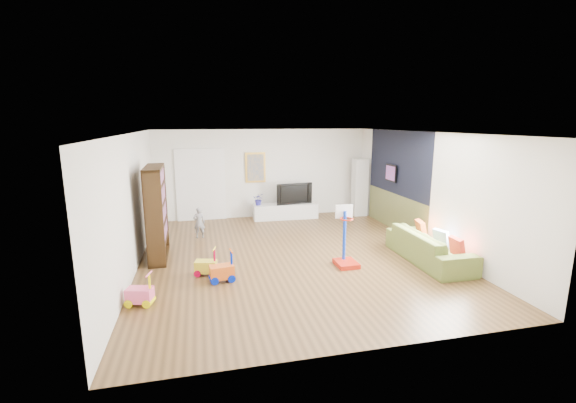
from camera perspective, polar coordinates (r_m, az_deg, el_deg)
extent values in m
cube|color=brown|center=(8.66, 0.61, -8.00)|extent=(6.50, 7.50, 0.00)
cube|color=white|center=(8.15, 0.65, 10.15)|extent=(6.50, 7.50, 0.00)
cube|color=silver|center=(11.93, -3.67, 4.15)|extent=(6.50, 0.00, 2.70)
cube|color=white|center=(4.86, 11.30, -7.46)|extent=(6.50, 0.00, 2.70)
cube|color=white|center=(8.18, -22.08, -0.25)|extent=(0.00, 7.50, 2.70)
cube|color=silver|center=(9.60, 19.84, 1.60)|extent=(0.00, 7.50, 2.70)
cube|color=black|center=(10.71, 15.91, 5.55)|extent=(0.01, 3.20, 1.70)
cube|color=brown|center=(10.93, 15.51, -1.50)|extent=(0.01, 3.20, 1.00)
cube|color=white|center=(11.78, -12.78, 2.30)|extent=(1.45, 0.06, 2.10)
cube|color=gold|center=(11.83, -4.85, 5.04)|extent=(0.62, 0.06, 0.92)
cube|color=#7F3F8C|center=(10.89, 15.01, 4.10)|extent=(0.04, 0.56, 0.46)
cube|color=silver|center=(11.81, -0.38, -1.44)|extent=(1.97, 0.54, 0.46)
cube|color=silver|center=(12.34, 10.57, 2.10)|extent=(0.43, 0.43, 1.79)
cube|color=#301E0C|center=(8.74, -18.88, -1.60)|extent=(0.38, 1.38, 2.01)
imported|color=#58682A|center=(8.75, 20.15, -6.28)|extent=(0.90, 2.24, 0.65)
cube|color=#AE1C0D|center=(7.97, 8.74, -5.15)|extent=(0.44, 0.53, 1.26)
cube|color=yellow|center=(7.70, -12.10, -8.72)|extent=(0.45, 0.34, 0.54)
cube|color=#DD5B1B|center=(7.34, -9.80, -9.48)|extent=(0.47, 0.32, 0.59)
cube|color=#F55486|center=(6.82, -21.18, -12.03)|extent=(0.46, 0.35, 0.55)
imported|color=gray|center=(10.08, -13.03, -3.07)|extent=(0.30, 0.20, 0.80)
imported|color=black|center=(11.74, 0.78, 1.24)|extent=(1.14, 0.28, 0.65)
imported|color=navy|center=(11.59, -4.37, 0.34)|extent=(0.38, 0.34, 0.36)
cube|color=red|center=(8.32, 23.74, -6.13)|extent=(0.10, 0.37, 0.37)
cube|color=white|center=(8.81, 21.74, -5.01)|extent=(0.18, 0.36, 0.35)
cube|color=#B8471C|center=(9.30, 19.12, -3.94)|extent=(0.20, 0.43, 0.41)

